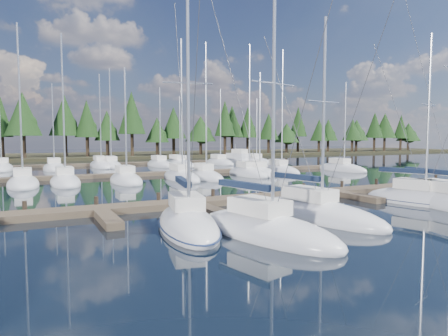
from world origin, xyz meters
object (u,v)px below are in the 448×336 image
main_dock (273,198)px  front_sailboat_3 (315,214)px  front_sailboat_2 (265,230)px  motor_yacht_right (238,160)px  front_sailboat_4 (419,200)px  front_sailboat_5 (447,202)px  front_sailboat_1 (187,224)px

main_dock → front_sailboat_3: front_sailboat_3 is taller
main_dock → front_sailboat_2: (-5.99, -8.46, 0.07)m
front_sailboat_2 → motor_yacht_right: (24.01, 47.12, 0.18)m
main_dock → motor_yacht_right: (18.02, 38.66, 0.25)m
front_sailboat_2 → front_sailboat_4: bearing=11.6°
front_sailboat_3 → front_sailboat_4: 9.67m
front_sailboat_2 → front_sailboat_5: bearing=4.9°
front_sailboat_1 → front_sailboat_3: front_sailboat_1 is taller
front_sailboat_4 → front_sailboat_3: bearing=-175.5°
front_sailboat_5 → motor_yacht_right: bearing=78.8°
front_sailboat_4 → motor_yacht_right: front_sailboat_4 is taller
front_sailboat_1 → front_sailboat_5: bearing=-5.2°
front_sailboat_2 → front_sailboat_3: 5.17m
front_sailboat_2 → motor_yacht_right: bearing=63.0°
front_sailboat_1 → motor_yacht_right: 51.68m
front_sailboat_3 → front_sailboat_4: (9.64, 0.75, 0.01)m
front_sailboat_1 → front_sailboat_5: (17.63, -1.60, 0.01)m
front_sailboat_1 → front_sailboat_5: 17.70m
main_dock → front_sailboat_3: (-1.31, -6.27, 0.07)m
front_sailboat_3 → motor_yacht_right: (19.33, 44.93, 0.18)m
front_sailboat_3 → front_sailboat_2: bearing=-154.9°
main_dock → motor_yacht_right: 42.65m
front_sailboat_4 → front_sailboat_5: front_sailboat_5 is taller
front_sailboat_1 → front_sailboat_4: 17.04m
front_sailboat_3 → front_sailboat_1: bearing=174.6°
main_dock → front_sailboat_5: 11.45m
front_sailboat_4 → front_sailboat_5: bearing=-70.5°
front_sailboat_3 → front_sailboat_5: size_ratio=0.73×
front_sailboat_4 → main_dock: bearing=146.5°
front_sailboat_5 → front_sailboat_1: bearing=174.8°
front_sailboat_3 → motor_yacht_right: bearing=66.7°
front_sailboat_4 → front_sailboat_2: bearing=-168.4°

